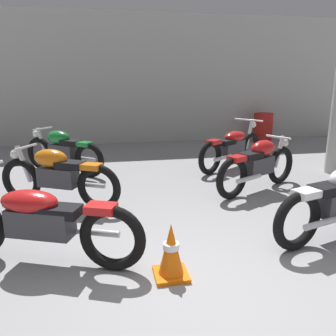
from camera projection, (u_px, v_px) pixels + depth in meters
ground_plane at (217, 293)px, 2.99m from camera, size 60.00×60.00×0.00m
back_wall at (133, 80)px, 9.72m from camera, size 13.29×0.24×3.60m
motorcycle_left_row_0 at (39, 221)px, 3.40m from camera, size 2.06×1.00×0.97m
motorcycle_left_row_1 at (57, 175)px, 4.96m from camera, size 1.81×0.99×0.88m
motorcycle_left_row_2 at (63, 150)px, 6.70m from camera, size 1.61×1.31×0.88m
motorcycle_right_row_1 at (259, 164)px, 5.63m from camera, size 1.79×1.03×0.88m
motorcycle_right_row_2 at (232, 146)px, 7.13m from camera, size 1.83×1.35×0.97m
oil_drum at (263, 128)px, 10.09m from camera, size 0.59×0.59×0.85m
traffic_cone at (171, 252)px, 3.19m from camera, size 0.32×0.32×0.54m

